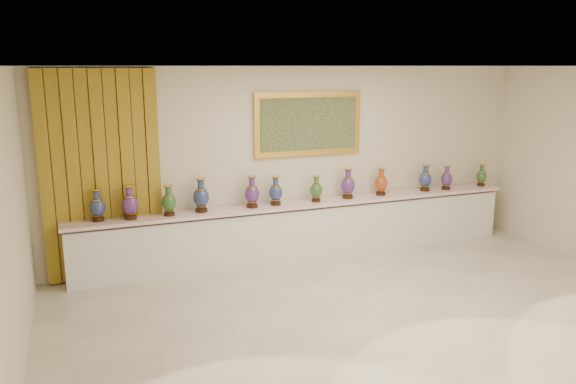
% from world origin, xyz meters
% --- Properties ---
extents(ground, '(8.00, 8.00, 0.00)m').
position_xyz_m(ground, '(0.00, 0.00, 0.00)').
color(ground, beige).
rests_on(ground, ground).
extents(room, '(8.00, 8.00, 8.00)m').
position_xyz_m(room, '(-2.52, 2.44, 1.60)').
color(room, beige).
rests_on(room, ground).
extents(counter, '(7.28, 0.48, 0.90)m').
position_xyz_m(counter, '(0.00, 2.27, 0.44)').
color(counter, white).
rests_on(counter, ground).
extents(vase_0, '(0.26, 0.26, 0.46)m').
position_xyz_m(vase_0, '(-3.12, 2.28, 1.10)').
color(vase_0, '#311C0D').
rests_on(vase_0, counter).
extents(vase_1, '(0.25, 0.25, 0.48)m').
position_xyz_m(vase_1, '(-2.69, 2.22, 1.12)').
color(vase_1, '#311C0D').
rests_on(vase_1, counter).
extents(vase_2, '(0.26, 0.26, 0.45)m').
position_xyz_m(vase_2, '(-2.15, 2.22, 1.10)').
color(vase_2, '#311C0D').
rests_on(vase_2, counter).
extents(vase_3, '(0.29, 0.29, 0.51)m').
position_xyz_m(vase_3, '(-1.67, 2.26, 1.13)').
color(vase_3, '#311C0D').
rests_on(vase_3, counter).
extents(vase_4, '(0.23, 0.23, 0.49)m').
position_xyz_m(vase_4, '(-0.89, 2.24, 1.12)').
color(vase_4, '#311C0D').
rests_on(vase_4, counter).
extents(vase_5, '(0.24, 0.24, 0.45)m').
position_xyz_m(vase_5, '(-0.51, 2.25, 1.10)').
color(vase_5, '#311C0D').
rests_on(vase_5, counter).
extents(vase_6, '(0.23, 0.23, 0.42)m').
position_xyz_m(vase_6, '(0.17, 2.23, 1.09)').
color(vase_6, '#311C0D').
rests_on(vase_6, counter).
extents(vase_7, '(0.26, 0.26, 0.49)m').
position_xyz_m(vase_7, '(0.74, 2.26, 1.12)').
color(vase_7, '#311C0D').
rests_on(vase_7, counter).
extents(vase_8, '(0.25, 0.25, 0.46)m').
position_xyz_m(vase_8, '(1.36, 2.26, 1.10)').
color(vase_8, '#311C0D').
rests_on(vase_8, counter).
extents(vase_9, '(0.21, 0.21, 0.46)m').
position_xyz_m(vase_9, '(2.24, 2.27, 1.11)').
color(vase_9, '#311C0D').
rests_on(vase_9, counter).
extents(vase_10, '(0.26, 0.26, 0.42)m').
position_xyz_m(vase_10, '(2.65, 2.23, 1.09)').
color(vase_10, '#311C0D').
rests_on(vase_10, counter).
extents(vase_11, '(0.20, 0.20, 0.39)m').
position_xyz_m(vase_11, '(3.42, 2.25, 1.08)').
color(vase_11, '#311C0D').
rests_on(vase_11, counter).
extents(label_card, '(0.10, 0.06, 0.00)m').
position_xyz_m(label_card, '(-1.25, 2.13, 0.90)').
color(label_card, white).
rests_on(label_card, counter).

